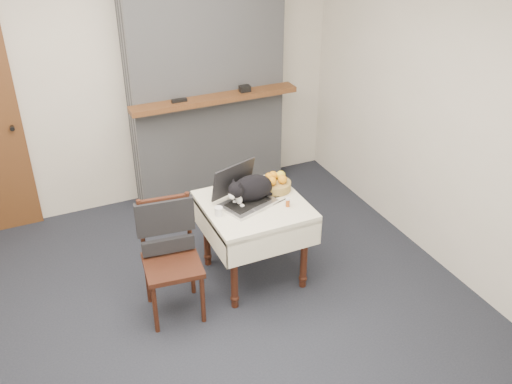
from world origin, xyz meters
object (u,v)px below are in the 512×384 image
cat (253,188)px  fruit_basket (276,183)px  side_table (254,215)px  chair (168,241)px  pill_bottle (288,202)px  laptop (242,193)px  cream_jar (219,211)px

cat → fruit_basket: size_ratio=2.07×
side_table → chair: 0.72m
side_table → chair: (-0.72, -0.07, 0.01)m
pill_bottle → cat: bearing=135.3°
pill_bottle → chair: bearing=174.9°
laptop → pill_bottle: (0.29, -0.21, -0.04)m
cat → cream_jar: (-0.33, -0.10, -0.07)m
cat → cream_jar: size_ratio=7.31×
side_table → cream_jar: 0.35m
pill_bottle → cream_jar: bearing=169.5°
fruit_basket → chair: chair is taller
cream_jar → pill_bottle: pill_bottle is taller
laptop → fruit_basket: (0.33, 0.07, -0.02)m
pill_bottle → chair: size_ratio=0.08×
cream_jar → chair: bearing=-177.8°
cream_jar → fruit_basket: (0.57, 0.18, 0.02)m
laptop → chair: size_ratio=0.53×
cat → pill_bottle: (0.21, -0.20, -0.07)m
laptop → pill_bottle: size_ratio=6.68×
cream_jar → fruit_basket: size_ratio=0.28×
cream_jar → chair: 0.43m
cat → chair: (-0.73, -0.12, -0.21)m
side_table → fruit_basket: 0.33m
laptop → cream_jar: 0.27m
cream_jar → fruit_basket: bearing=17.6°
cream_jar → side_table: bearing=9.4°
side_table → chair: bearing=-174.6°
cream_jar → chair: size_ratio=0.08×
laptop → chair: 0.68m
side_table → cream_jar: bearing=-170.6°
cream_jar → pill_bottle: (0.53, -0.10, 0.00)m
side_table → fruit_basket: (0.25, 0.13, 0.17)m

